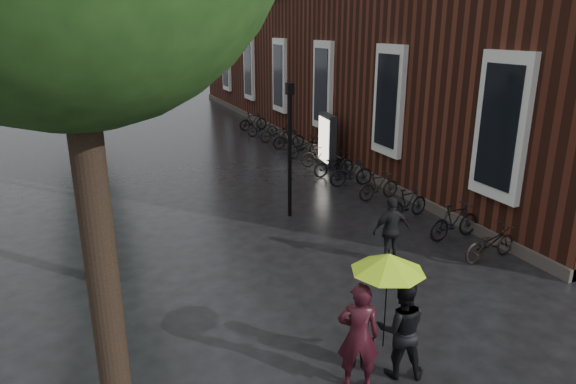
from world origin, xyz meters
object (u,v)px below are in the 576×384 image
ad_lightbox (327,141)px  lamp_post (290,138)px  pedestrian_walking (391,230)px  parked_bicycles (324,158)px  person_burgundy (358,336)px  person_black (401,329)px

ad_lightbox → lamp_post: 5.98m
pedestrian_walking → ad_lightbox: (2.46, 8.43, 0.25)m
pedestrian_walking → lamp_post: (-1.03, 3.75, 1.55)m
lamp_post → parked_bicycles: bearing=53.6°
person_burgundy → lamp_post: lamp_post is taller
pedestrian_walking → person_burgundy: bearing=53.8°
person_burgundy → pedestrian_walking: person_burgundy is taller
ad_lightbox → lamp_post: lamp_post is taller
ad_lightbox → lamp_post: size_ratio=0.54×
ad_lightbox → parked_bicycles: bearing=-123.0°
ad_lightbox → pedestrian_walking: bearing=-98.9°
pedestrian_walking → ad_lightbox: bearing=-103.5°
person_black → ad_lightbox: ad_lightbox is taller
parked_bicycles → pedestrian_walking: bearing=-105.0°
person_black → pedestrian_walking: size_ratio=1.02×
person_burgundy → ad_lightbox: (5.37, 12.04, 0.17)m
person_burgundy → pedestrian_walking: (2.91, 3.61, -0.08)m
person_burgundy → ad_lightbox: size_ratio=0.84×
person_black → parked_bicycles: 12.49m
person_burgundy → parked_bicycles: person_burgundy is taller
ad_lightbox → person_black: bearing=-103.5°
parked_bicycles → ad_lightbox: bearing=49.6°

